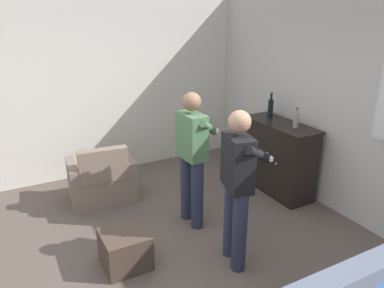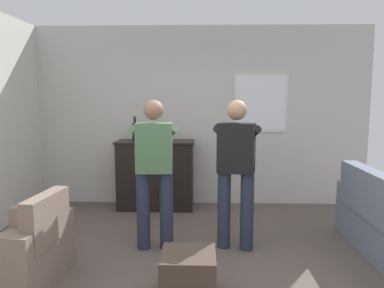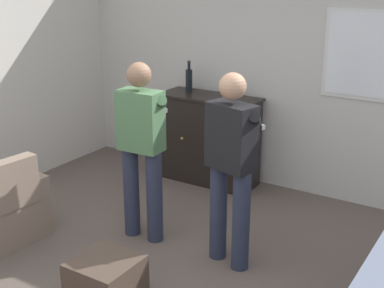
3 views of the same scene
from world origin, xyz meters
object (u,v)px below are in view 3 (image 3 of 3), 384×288
(sideboard_cabinet, at_px, (209,139))
(bottle_wine_green, at_px, (230,89))
(ottoman, at_px, (106,282))
(person_standing_left, at_px, (142,143))
(person_standing_right, at_px, (232,161))
(bottle_liquor_amber, at_px, (189,80))

(sideboard_cabinet, xyz_separation_m, bottle_wine_green, (0.24, 0.04, 0.63))
(ottoman, height_order, person_standing_left, person_standing_left)
(person_standing_left, height_order, person_standing_right, same)
(bottle_wine_green, height_order, ottoman, bottle_wine_green)
(bottle_liquor_amber, xyz_separation_m, person_standing_left, (0.50, -1.57, -0.25))
(ottoman, height_order, person_standing_right, person_standing_right)
(person_standing_left, bearing_deg, sideboard_cabinet, 96.88)
(bottle_wine_green, xyz_separation_m, person_standing_right, (0.85, -1.53, -0.21))
(sideboard_cabinet, bearing_deg, ottoman, -76.71)
(person_standing_left, bearing_deg, ottoman, -67.86)
(bottle_wine_green, height_order, bottle_liquor_amber, bottle_liquor_amber)
(bottle_liquor_amber, height_order, ottoman, bottle_liquor_amber)
(sideboard_cabinet, xyz_separation_m, person_standing_right, (1.09, -1.49, 0.41))
(sideboard_cabinet, relative_size, person_standing_left, 0.70)
(bottle_wine_green, xyz_separation_m, person_standing_left, (-0.06, -1.56, -0.21))
(sideboard_cabinet, height_order, person_standing_right, person_standing_right)
(bottle_liquor_amber, distance_m, person_standing_right, 2.11)
(bottle_liquor_amber, distance_m, ottoman, 2.93)
(sideboard_cabinet, distance_m, person_standing_left, 1.58)
(person_standing_left, relative_size, person_standing_right, 1.00)
(ottoman, xyz_separation_m, person_standing_right, (0.49, 1.05, 0.74))
(bottle_wine_green, xyz_separation_m, ottoman, (0.36, -2.59, -0.96))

